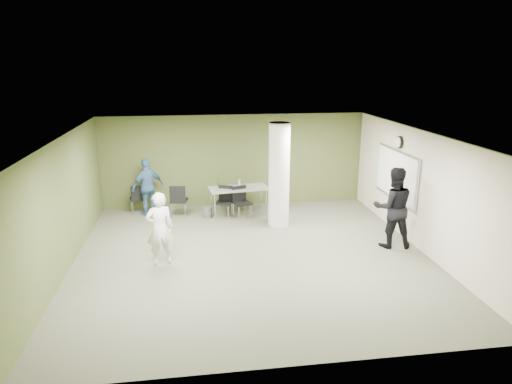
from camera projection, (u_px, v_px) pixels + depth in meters
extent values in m
plane|color=#4F5140|center=(252.00, 256.00, 10.50)|extent=(8.00, 8.00, 0.00)
plane|color=white|center=(252.00, 135.00, 9.73)|extent=(8.00, 8.00, 0.00)
cube|color=#4B592A|center=(234.00, 161.00, 13.92)|extent=(8.00, 2.80, 0.02)
cube|color=#4B592A|center=(63.00, 206.00, 9.57)|extent=(0.02, 8.00, 2.80)
cube|color=beige|center=(421.00, 191.00, 10.66)|extent=(0.02, 8.00, 2.80)
cylinder|color=silver|center=(279.00, 175.00, 12.15)|extent=(0.56, 0.56, 2.80)
cube|color=silver|center=(396.00, 175.00, 11.77)|extent=(0.04, 2.30, 1.30)
cube|color=white|center=(395.00, 175.00, 11.76)|extent=(0.02, 2.20, 1.20)
cylinder|color=black|center=(399.00, 142.00, 11.53)|extent=(0.05, 0.32, 0.32)
cylinder|color=white|center=(398.00, 142.00, 11.53)|extent=(0.02, 0.26, 0.26)
cube|color=gray|center=(239.00, 188.00, 13.21)|extent=(1.77, 0.95, 0.04)
cylinder|color=silver|center=(215.00, 207.00, 12.85)|extent=(0.04, 0.04, 0.76)
cylinder|color=silver|center=(267.00, 202.00, 13.24)|extent=(0.04, 0.04, 0.76)
cylinder|color=silver|center=(211.00, 201.00, 13.39)|extent=(0.04, 0.04, 0.76)
cylinder|color=silver|center=(261.00, 197.00, 13.79)|extent=(0.04, 0.04, 0.76)
cylinder|color=#29541C|center=(218.00, 182.00, 13.32)|extent=(0.07, 0.07, 0.25)
cylinder|color=#B2B2B7|center=(239.00, 182.00, 13.42)|extent=(0.06, 0.06, 0.18)
cylinder|color=#4C4C4C|center=(207.00, 212.00, 13.08)|extent=(0.26, 0.26, 0.30)
cube|color=black|center=(138.00, 199.00, 13.46)|extent=(0.51, 0.51, 0.05)
cube|color=black|center=(138.00, 193.00, 13.22)|extent=(0.41, 0.13, 0.42)
cylinder|color=silver|center=(144.00, 203.00, 13.74)|extent=(0.02, 0.02, 0.40)
cylinder|color=silver|center=(132.00, 205.00, 13.62)|extent=(0.02, 0.02, 0.40)
cylinder|color=silver|center=(145.00, 207.00, 13.42)|extent=(0.02, 0.02, 0.40)
cylinder|color=silver|center=(133.00, 208.00, 13.30)|extent=(0.02, 0.02, 0.40)
cube|color=black|center=(179.00, 200.00, 13.14)|extent=(0.53, 0.53, 0.05)
cube|color=black|center=(177.00, 194.00, 12.86)|extent=(0.45, 0.10, 0.46)
cylinder|color=silver|center=(187.00, 206.00, 13.39)|extent=(0.02, 0.02, 0.44)
cylinder|color=silver|center=(174.00, 206.00, 13.39)|extent=(0.02, 0.02, 0.44)
cylinder|color=silver|center=(185.00, 210.00, 13.02)|extent=(0.02, 0.02, 0.44)
cylinder|color=silver|center=(172.00, 210.00, 13.02)|extent=(0.02, 0.02, 0.44)
cube|color=black|center=(224.00, 203.00, 12.99)|extent=(0.58, 0.58, 0.05)
cube|color=black|center=(226.00, 193.00, 13.12)|extent=(0.41, 0.20, 0.44)
cylinder|color=silver|center=(216.00, 212.00, 12.92)|extent=(0.02, 0.02, 0.42)
cylinder|color=silver|center=(228.00, 213.00, 12.84)|extent=(0.02, 0.02, 0.42)
cylinder|color=silver|center=(220.00, 208.00, 13.27)|extent=(0.02, 0.02, 0.42)
cylinder|color=silver|center=(232.00, 209.00, 13.19)|extent=(0.02, 0.02, 0.42)
cube|color=black|center=(242.00, 203.00, 12.95)|extent=(0.57, 0.57, 0.05)
cube|color=black|center=(239.00, 193.00, 13.06)|extent=(0.42, 0.17, 0.44)
cylinder|color=silver|center=(239.00, 214.00, 12.78)|extent=(0.02, 0.02, 0.42)
cylinder|color=silver|center=(251.00, 212.00, 12.94)|extent=(0.02, 0.02, 0.42)
cylinder|color=silver|center=(234.00, 210.00, 13.10)|extent=(0.02, 0.02, 0.42)
cylinder|color=silver|center=(245.00, 208.00, 13.25)|extent=(0.02, 0.02, 0.42)
imported|color=white|center=(160.00, 229.00, 9.90)|extent=(0.67, 0.52, 1.64)
imported|color=black|center=(393.00, 208.00, 10.82)|extent=(1.05, 0.87, 1.96)
imported|color=#3B6693|center=(148.00, 187.00, 13.15)|extent=(1.05, 0.87, 1.67)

